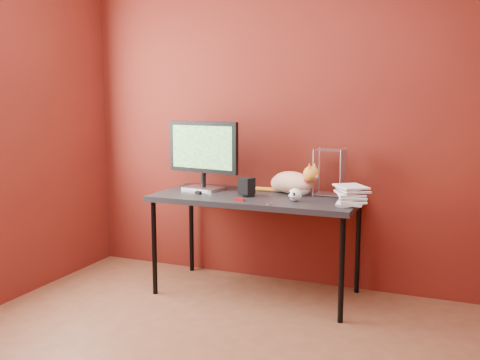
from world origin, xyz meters
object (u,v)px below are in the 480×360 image
at_px(desk, 257,202).
at_px(cat, 292,182).
at_px(book_stack, 342,98).
at_px(monitor, 203,152).
at_px(skull_mug, 295,195).
at_px(speaker, 247,188).

relative_size(desk, cat, 2.89).
bearing_deg(book_stack, cat, 147.09).
bearing_deg(desk, monitor, 171.34).
xyz_separation_m(cat, skull_mug, (0.11, -0.28, -0.04)).
bearing_deg(desk, cat, 35.56).
bearing_deg(monitor, skull_mug, -5.00).
distance_m(desk, cat, 0.31).
distance_m(desk, book_stack, 0.99).
relative_size(monitor, skull_mug, 6.11).
bearing_deg(monitor, speaker, -8.55).
xyz_separation_m(desk, cat, (0.22, 0.16, 0.14)).
xyz_separation_m(desk, speaker, (-0.06, -0.06, 0.11)).
height_order(monitor, book_stack, book_stack).
bearing_deg(cat, book_stack, -9.27).
bearing_deg(skull_mug, cat, 131.77).
bearing_deg(speaker, monitor, -176.46).
bearing_deg(skull_mug, book_stack, 25.66).
height_order(desk, monitor, monitor).
relative_size(desk, skull_mug, 14.95).
height_order(cat, skull_mug, cat).
height_order(monitor, speaker, monitor).
bearing_deg(skull_mug, desk, -179.22).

